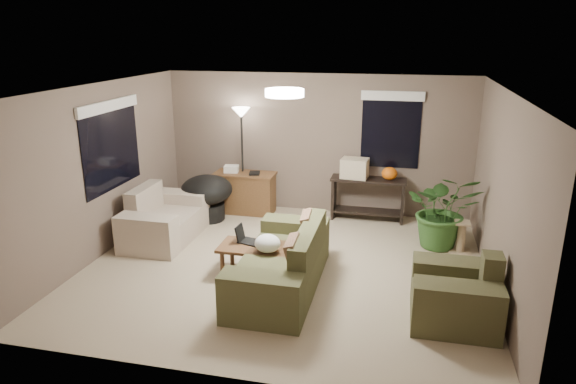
% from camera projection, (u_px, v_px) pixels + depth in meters
% --- Properties ---
extents(room_shell, '(5.50, 5.50, 5.50)m').
position_uv_depth(room_shell, '(285.00, 182.00, 6.90)').
color(room_shell, tan).
rests_on(room_shell, ground).
extents(main_sofa, '(0.95, 2.20, 0.85)m').
position_uv_depth(main_sofa, '(284.00, 266.00, 6.63)').
color(main_sofa, brown).
rests_on(main_sofa, ground).
extents(throw_pillows, '(0.27, 1.36, 0.47)m').
position_uv_depth(throw_pillows, '(303.00, 242.00, 6.47)').
color(throw_pillows, '#8C7251').
rests_on(throw_pillows, main_sofa).
extents(loveseat, '(0.90, 1.60, 0.85)m').
position_uv_depth(loveseat, '(164.00, 221.00, 8.19)').
color(loveseat, beige).
rests_on(loveseat, ground).
extents(armchair, '(0.95, 1.00, 0.85)m').
position_uv_depth(armchair, '(456.00, 296.00, 5.86)').
color(armchair, brown).
rests_on(armchair, ground).
extents(coffee_table, '(1.00, 0.55, 0.42)m').
position_uv_depth(coffee_table, '(256.00, 250.00, 6.95)').
color(coffee_table, brown).
rests_on(coffee_table, ground).
extents(laptop, '(0.39, 0.31, 0.24)m').
position_uv_depth(laptop, '(246.00, 238.00, 7.04)').
color(laptop, black).
rests_on(laptop, coffee_table).
extents(plastic_bag, '(0.41, 0.39, 0.24)m').
position_uv_depth(plastic_bag, '(268.00, 243.00, 6.71)').
color(plastic_bag, white).
rests_on(plastic_bag, coffee_table).
extents(desk, '(1.10, 0.50, 0.75)m').
position_uv_depth(desk, '(245.00, 192.00, 9.36)').
color(desk, brown).
rests_on(desk, ground).
extents(desk_papers, '(0.70, 0.29, 0.12)m').
position_uv_depth(desk_papers, '(236.00, 170.00, 9.26)').
color(desk_papers, silver).
rests_on(desk_papers, desk).
extents(console_table, '(1.30, 0.40, 0.75)m').
position_uv_depth(console_table, '(368.00, 196.00, 8.99)').
color(console_table, black).
rests_on(console_table, ground).
extents(pumpkin, '(0.33, 0.33, 0.22)m').
position_uv_depth(pumpkin, '(390.00, 174.00, 8.79)').
color(pumpkin, orange).
rests_on(pumpkin, console_table).
extents(cardboard_box, '(0.49, 0.38, 0.34)m').
position_uv_depth(cardboard_box, '(355.00, 168.00, 8.90)').
color(cardboard_box, beige).
rests_on(cardboard_box, console_table).
extents(papasan_chair, '(1.15, 1.15, 0.80)m').
position_uv_depth(papasan_chair, '(207.00, 194.00, 8.98)').
color(papasan_chair, black).
rests_on(papasan_chair, ground).
extents(floor_lamp, '(0.32, 0.32, 1.91)m').
position_uv_depth(floor_lamp, '(241.00, 125.00, 9.10)').
color(floor_lamp, black).
rests_on(floor_lamp, ground).
extents(ceiling_fixture, '(0.50, 0.50, 0.10)m').
position_uv_depth(ceiling_fixture, '(285.00, 93.00, 6.55)').
color(ceiling_fixture, white).
rests_on(ceiling_fixture, room_shell).
extents(houseplant, '(1.08, 1.20, 0.94)m').
position_uv_depth(houseplant, '(443.00, 218.00, 7.83)').
color(houseplant, '#2D5923').
rests_on(houseplant, ground).
extents(cat_scratching_post, '(0.32, 0.32, 0.50)m').
position_uv_depth(cat_scratching_post, '(461.00, 240.00, 7.67)').
color(cat_scratching_post, tan).
rests_on(cat_scratching_post, ground).
extents(window_left, '(0.05, 1.56, 1.33)m').
position_uv_depth(window_left, '(110.00, 131.00, 7.60)').
color(window_left, black).
rests_on(window_left, room_shell).
extents(window_back, '(1.06, 0.05, 1.33)m').
position_uv_depth(window_back, '(391.00, 117.00, 8.77)').
color(window_back, black).
rests_on(window_back, room_shell).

